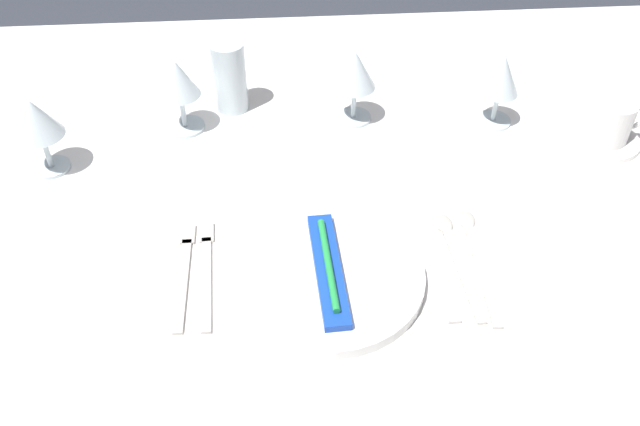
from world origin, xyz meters
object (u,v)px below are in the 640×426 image
object	(u,v)px
dinner_knife	(442,266)
spoon_dessert	(475,250)
coffee_cup_left	(611,120)
wine_glass_right	(36,121)
dinner_plate	(326,276)
drink_tumbler	(230,81)
wine_glass_centre	(501,78)
wine_glass_far	(178,83)
fork_inner	(184,270)
spoon_soup	(454,252)
toothbrush_package	(326,268)
wine_glass_left	(355,73)
fork_outer	(206,269)

from	to	relation	value
dinner_knife	spoon_dessert	xyz separation A→B (m)	(0.06, 0.03, -0.00)
coffee_cup_left	wine_glass_right	distance (m)	0.96
dinner_plate	spoon_dessert	distance (m)	0.23
coffee_cup_left	drink_tumbler	world-z (taller)	drink_tumbler
wine_glass_centre	wine_glass_far	distance (m)	0.56
dinner_plate	fork_inner	bearing A→B (deg)	171.05
dinner_knife	coffee_cup_left	size ratio (longest dim) A/B	2.14
spoon_soup	fork_inner	bearing A→B (deg)	-178.71
dinner_plate	dinner_knife	xyz separation A→B (m)	(0.17, 0.01, -0.01)
dinner_plate	drink_tumbler	size ratio (longest dim) A/B	2.05
dinner_plate	spoon_dessert	bearing A→B (deg)	10.23
dinner_plate	fork_inner	size ratio (longest dim) A/B	1.32
toothbrush_package	wine_glass_right	distance (m)	0.53
dinner_plate	wine_glass_left	world-z (taller)	wine_glass_left
spoon_soup	wine_glass_far	distance (m)	0.55
wine_glass_centre	wine_glass_far	xyz separation A→B (m)	(-0.56, 0.02, 0.00)
wine_glass_centre	drink_tumbler	xyz separation A→B (m)	(-0.48, 0.08, -0.03)
toothbrush_package	spoon_soup	xyz separation A→B (m)	(0.19, 0.04, -0.02)
spoon_dessert	toothbrush_package	bearing A→B (deg)	-169.77
wine_glass_centre	drink_tumbler	size ratio (longest dim) A/B	1.02
wine_glass_right	wine_glass_far	distance (m)	0.24
spoon_soup	wine_glass_far	world-z (taller)	wine_glass_far
fork_outer	drink_tumbler	bearing A→B (deg)	86.16
dinner_plate	wine_glass_far	bearing A→B (deg)	120.29
fork_outer	wine_glass_far	size ratio (longest dim) A/B	1.53
spoon_dessert	dinner_plate	bearing A→B (deg)	-169.77
fork_outer	wine_glass_right	xyz separation A→B (m)	(-0.27, 0.25, 0.09)
fork_outer	spoon_soup	bearing A→B (deg)	1.37
wine_glass_left	drink_tumbler	bearing A→B (deg)	166.57
fork_outer	spoon_soup	distance (m)	0.36
toothbrush_package	spoon_dessert	world-z (taller)	toothbrush_package
toothbrush_package	spoon_dessert	size ratio (longest dim) A/B	0.91
spoon_dessert	wine_glass_far	world-z (taller)	wine_glass_far
wine_glass_right	coffee_cup_left	bearing A→B (deg)	0.27
dinner_plate	spoon_soup	world-z (taller)	dinner_plate
dinner_plate	wine_glass_centre	world-z (taller)	wine_glass_centre
coffee_cup_left	wine_glass_far	distance (m)	0.75
fork_inner	wine_glass_left	distance (m)	0.47
spoon_soup	wine_glass_left	world-z (taller)	wine_glass_left
toothbrush_package	dinner_knife	xyz separation A→B (m)	(0.17, 0.01, -0.02)
dinner_plate	coffee_cup_left	size ratio (longest dim) A/B	2.70
wine_glass_far	dinner_plate	bearing A→B (deg)	-59.71
wine_glass_right	spoon_dessert	bearing A→B (deg)	-20.13
dinner_knife	wine_glass_far	size ratio (longest dim) A/B	1.57
dinner_plate	fork_inner	xyz separation A→B (m)	(-0.20, 0.03, -0.01)
dinner_plate	spoon_soup	size ratio (longest dim) A/B	1.25
dinner_plate	wine_glass_right	bearing A→B (deg)	147.21
dinner_plate	coffee_cup_left	bearing A→B (deg)	29.25
coffee_cup_left	wine_glass_right	bearing A→B (deg)	-179.73
dinner_plate	wine_glass_left	bearing A→B (deg)	78.34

